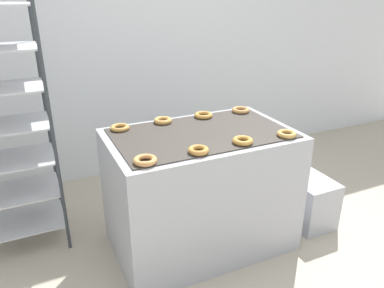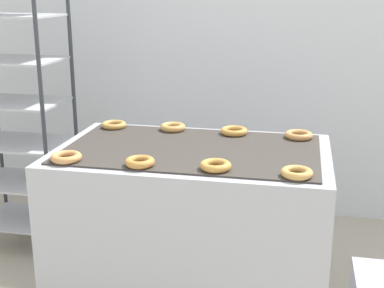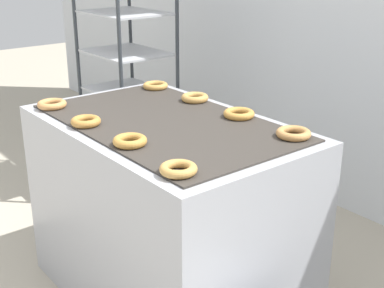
# 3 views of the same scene
# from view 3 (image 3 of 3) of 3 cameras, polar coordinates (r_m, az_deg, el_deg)

# --- Properties ---
(fryer_machine) EXTENTS (1.28, 0.80, 0.91)m
(fryer_machine) POSITION_cam_3_polar(r_m,az_deg,el_deg) (2.51, -2.70, -7.41)
(fryer_machine) COLOR #A8AAB2
(fryer_machine) RESTS_ON ground_plane
(baking_rack_cart) EXTENTS (0.58, 0.45, 1.88)m
(baking_rack_cart) POSITION_cam_3_polar(r_m,az_deg,el_deg) (3.60, -7.04, 9.61)
(baking_rack_cart) COLOR #33383D
(baking_rack_cart) RESTS_ON ground_plane
(donut_near_left) EXTENTS (0.14, 0.14, 0.03)m
(donut_near_left) POSITION_cam_3_polar(r_m,az_deg,el_deg) (2.61, -14.72, 4.13)
(donut_near_left) COLOR tan
(donut_near_left) RESTS_ON fryer_machine
(donut_near_midleft) EXTENTS (0.13, 0.13, 0.03)m
(donut_near_midleft) POSITION_cam_3_polar(r_m,az_deg,el_deg) (2.32, -11.26, 2.39)
(donut_near_midleft) COLOR #BC8239
(donut_near_midleft) RESTS_ON fryer_machine
(donut_near_midright) EXTENTS (0.13, 0.13, 0.03)m
(donut_near_midright) POSITION_cam_3_polar(r_m,az_deg,el_deg) (2.06, -6.64, 0.33)
(donut_near_midright) COLOR #C48B3C
(donut_near_midright) RESTS_ON fryer_machine
(donut_near_right) EXTENTS (0.13, 0.13, 0.03)m
(donut_near_right) POSITION_cam_3_polar(r_m,az_deg,el_deg) (1.79, -1.46, -2.68)
(donut_near_right) COLOR tan
(donut_near_right) RESTS_ON fryer_machine
(donut_far_left) EXTENTS (0.13, 0.13, 0.03)m
(donut_far_left) POSITION_cam_3_polar(r_m,az_deg,el_deg) (2.88, -3.92, 6.24)
(donut_far_left) COLOR #C69045
(donut_far_left) RESTS_ON fryer_machine
(donut_far_midleft) EXTENTS (0.13, 0.13, 0.03)m
(donut_far_midleft) POSITION_cam_3_polar(r_m,az_deg,el_deg) (2.63, 0.31, 4.97)
(donut_far_midleft) COLOR tan
(donut_far_midleft) RESTS_ON fryer_machine
(donut_far_midright) EXTENTS (0.14, 0.14, 0.03)m
(donut_far_midright) POSITION_cam_3_polar(r_m,az_deg,el_deg) (2.39, 5.03, 3.24)
(donut_far_midright) COLOR #C98D3D
(donut_far_midright) RESTS_ON fryer_machine
(donut_far_right) EXTENTS (0.14, 0.14, 0.03)m
(donut_far_right) POSITION_cam_3_polar(r_m,az_deg,el_deg) (2.17, 10.78, 1.13)
(donut_far_right) COLOR tan
(donut_far_right) RESTS_ON fryer_machine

